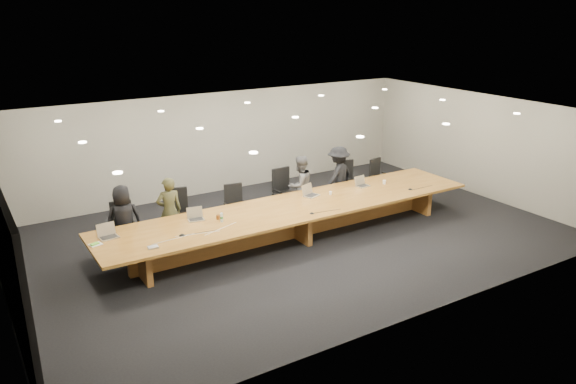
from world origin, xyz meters
name	(u,v)px	position (x,y,z in m)	size (l,w,h in m)	color
ground	(295,237)	(0.00, 0.00, 0.00)	(12.00, 12.00, 0.00)	black
back_wall	(218,143)	(0.00, 4.00, 1.40)	(12.00, 0.02, 2.80)	#B0ADA0
conference_table	(295,216)	(0.00, 0.00, 0.52)	(9.00, 1.80, 0.75)	brown
chair_far_left	(123,227)	(-3.53, 1.29, 0.55)	(0.56, 0.56, 1.09)	black
chair_left	(179,214)	(-2.26, 1.31, 0.58)	(0.59, 0.59, 1.16)	black
chair_mid_left	(236,206)	(-0.86, 1.24, 0.53)	(0.54, 0.54, 1.05)	black
chair_mid_right	(286,192)	(0.59, 1.33, 0.60)	(0.61, 0.61, 1.21)	black
chair_right	(348,182)	(2.47, 1.26, 0.57)	(0.58, 0.58, 1.15)	black
chair_far_right	(381,177)	(3.59, 1.25, 0.53)	(0.54, 0.54, 1.06)	black
person_a	(124,220)	(-3.53, 1.17, 0.75)	(0.74, 0.48, 1.50)	black
person_b	(169,211)	(-2.53, 1.14, 0.77)	(0.56, 0.37, 1.53)	#35351D
person_c	(300,186)	(0.90, 1.19, 0.76)	(0.74, 0.58, 1.52)	#4E4E50
person_d	(338,177)	(2.10, 1.21, 0.80)	(1.03, 0.59, 1.60)	black
laptop_a	(108,231)	(-4.05, 0.36, 0.89)	(0.36, 0.26, 0.28)	tan
laptop_b	(196,214)	(-2.23, 0.36, 0.88)	(0.33, 0.24, 0.26)	tan
laptop_d	(312,190)	(0.71, 0.39, 0.89)	(0.36, 0.26, 0.29)	#C4B596
laptop_e	(363,181)	(2.22, 0.34, 0.88)	(0.33, 0.24, 0.26)	#BFB192
water_bottle	(222,218)	(-1.82, -0.01, 0.85)	(0.06, 0.06, 0.19)	silver
amber_mug	(218,217)	(-1.82, 0.16, 0.80)	(0.08, 0.08, 0.10)	brown
paper_cup_near	(331,193)	(1.15, 0.24, 0.79)	(0.07, 0.07, 0.08)	white
paper_cup_far	(384,182)	(2.80, 0.21, 0.80)	(0.08, 0.08, 0.10)	white
notepad	(96,244)	(-4.35, 0.16, 0.76)	(0.22, 0.18, 0.01)	white
lime_gadget	(95,244)	(-4.37, 0.16, 0.78)	(0.16, 0.09, 0.02)	#5CA92D
av_box	(153,247)	(-3.48, -0.54, 0.76)	(0.19, 0.14, 0.03)	#B0AFB4
mic_left	(182,235)	(-2.79, -0.27, 0.77)	(0.13, 0.13, 0.03)	black
mic_center	(312,213)	(0.06, -0.59, 0.76)	(0.11, 0.11, 0.03)	black
mic_right	(410,189)	(3.05, -0.47, 0.76)	(0.11, 0.11, 0.03)	black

